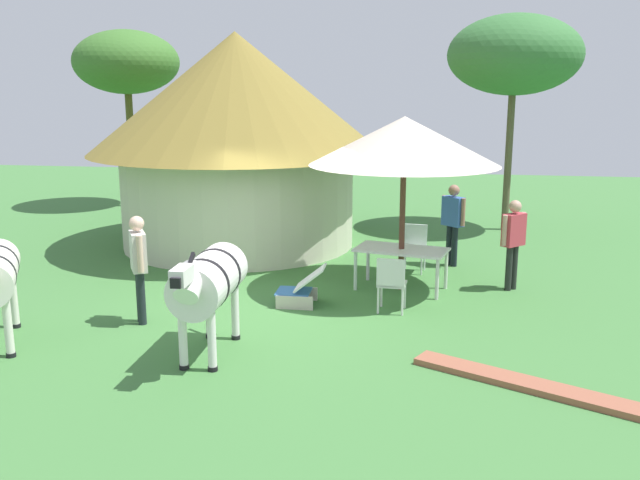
# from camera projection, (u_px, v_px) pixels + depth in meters

# --- Properties ---
(ground_plane) EXTENTS (36.00, 36.00, 0.00)m
(ground_plane) POSITION_uv_depth(u_px,v_px,m) (274.00, 302.00, 11.48)
(ground_plane) COLOR #3F753A
(thatched_hut) EXTENTS (6.48, 6.48, 4.66)m
(thatched_hut) POSITION_uv_depth(u_px,v_px,m) (237.00, 129.00, 15.18)
(thatched_hut) COLOR beige
(thatched_hut) RESTS_ON ground_plane
(shade_umbrella) EXTENTS (3.25, 3.25, 3.02)m
(shade_umbrella) POSITION_uv_depth(u_px,v_px,m) (404.00, 141.00, 11.64)
(shade_umbrella) COLOR #542E23
(shade_umbrella) RESTS_ON ground_plane
(patio_dining_table) EXTENTS (1.72, 1.15, 0.74)m
(patio_dining_table) POSITION_uv_depth(u_px,v_px,m) (401.00, 253.00, 12.06)
(patio_dining_table) COLOR silver
(patio_dining_table) RESTS_ON ground_plane
(patio_chair_near_hut) EXTENTS (0.50, 0.48, 0.90)m
(patio_chair_near_hut) POSITION_uv_depth(u_px,v_px,m) (414.00, 245.00, 13.32)
(patio_chair_near_hut) COLOR silver
(patio_chair_near_hut) RESTS_ON ground_plane
(patio_chair_east_end) EXTENTS (0.47, 0.45, 0.90)m
(patio_chair_east_end) POSITION_uv_depth(u_px,v_px,m) (391.00, 281.00, 10.83)
(patio_chair_east_end) COLOR silver
(patio_chair_east_end) RESTS_ON ground_plane
(guest_beside_umbrella) EXTENTS (0.45, 0.45, 1.60)m
(guest_beside_umbrella) POSITION_uv_depth(u_px,v_px,m) (513.00, 236.00, 11.98)
(guest_beside_umbrella) COLOR black
(guest_beside_umbrella) RESTS_ON ground_plane
(guest_behind_table) EXTENTS (0.46, 0.45, 1.63)m
(guest_behind_table) POSITION_uv_depth(u_px,v_px,m) (453.00, 217.00, 13.61)
(guest_behind_table) COLOR black
(guest_behind_table) RESTS_ON ground_plane
(standing_watcher) EXTENTS (0.40, 0.52, 1.65)m
(standing_watcher) POSITION_uv_depth(u_px,v_px,m) (139.00, 259.00, 10.26)
(standing_watcher) COLOR #1C2528
(standing_watcher) RESTS_ON ground_plane
(striped_lounge_chair) EXTENTS (0.81, 0.57, 0.66)m
(striped_lounge_chair) POSITION_uv_depth(u_px,v_px,m) (300.00, 289.00, 11.29)
(striped_lounge_chair) COLOR #3569A8
(striped_lounge_chair) RESTS_ON ground_plane
(zebra_by_umbrella) EXTENTS (0.71, 2.18, 1.55)m
(zebra_by_umbrella) POSITION_uv_depth(u_px,v_px,m) (208.00, 282.00, 9.01)
(zebra_by_umbrella) COLOR silver
(zebra_by_umbrella) RESTS_ON ground_plane
(acacia_tree_far_lawn) EXTENTS (3.17, 3.17, 5.19)m
(acacia_tree_far_lawn) POSITION_uv_depth(u_px,v_px,m) (515.00, 55.00, 16.38)
(acacia_tree_far_lawn) COLOR brown
(acacia_tree_far_lawn) RESTS_ON ground_plane
(acacia_tree_left_background) EXTENTS (3.01, 3.01, 5.09)m
(acacia_tree_left_background) POSITION_uv_depth(u_px,v_px,m) (126.00, 63.00, 19.76)
(acacia_tree_left_background) COLOR brown
(acacia_tree_left_background) RESTS_ON ground_plane
(brick_patio_kerb) EXTENTS (2.66, 1.58, 0.08)m
(brick_patio_kerb) POSITION_uv_depth(u_px,v_px,m) (525.00, 383.00, 8.24)
(brick_patio_kerb) COLOR #96563F
(brick_patio_kerb) RESTS_ON ground_plane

